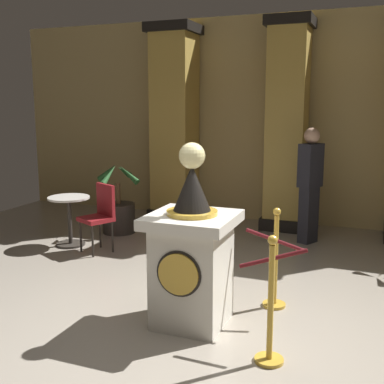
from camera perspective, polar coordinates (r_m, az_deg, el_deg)
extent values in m
plane|color=#9E9384|center=(4.62, 0.86, -16.34)|extent=(10.76, 10.76, 0.00)
cube|color=tan|center=(8.56, 11.77, 8.26)|extent=(10.76, 0.16, 3.57)
cube|color=silver|center=(4.62, 0.00, -9.75)|extent=(0.63, 0.63, 0.97)
cube|color=silver|center=(4.47, 0.00, -3.31)|extent=(0.79, 0.79, 0.10)
cylinder|color=gold|center=(4.29, -1.63, -9.72)|extent=(0.38, 0.03, 0.38)
cylinder|color=black|center=(4.30, -1.58, -9.68)|extent=(0.42, 0.01, 0.42)
cylinder|color=gold|center=(4.45, 0.00, -2.44)|extent=(0.48, 0.48, 0.04)
cone|color=black|center=(4.40, 0.00, 0.52)|extent=(0.35, 0.35, 0.43)
cylinder|color=gold|center=(4.37, 0.00, 3.14)|extent=(0.03, 0.03, 0.06)
sphere|color=beige|center=(4.36, 0.00, 4.32)|extent=(0.24, 0.24, 0.24)
cylinder|color=gold|center=(4.22, 9.10, -19.03)|extent=(0.24, 0.24, 0.03)
cylinder|color=gold|center=(4.00, 9.30, -13.03)|extent=(0.05, 0.05, 0.99)
sphere|color=gold|center=(3.82, 9.53, -5.65)|extent=(0.08, 0.08, 0.08)
cylinder|color=gold|center=(5.22, 9.68, -13.00)|extent=(0.24, 0.24, 0.03)
cylinder|color=gold|center=(5.06, 9.84, -8.11)|extent=(0.05, 0.05, 0.97)
sphere|color=gold|center=(4.92, 10.03, -2.32)|extent=(0.08, 0.08, 0.08)
cylinder|color=#591419|center=(4.16, 9.58, -7.76)|extent=(0.57, 0.13, 0.21)
cylinder|color=#591419|center=(4.70, 9.84, -5.65)|extent=(0.57, 0.13, 0.21)
sphere|color=#591419|center=(4.46, 9.69, -7.75)|extent=(0.04, 0.04, 0.04)
cube|color=black|center=(8.89, -1.99, -2.42)|extent=(0.79, 0.79, 0.20)
cube|color=gold|center=(8.68, -2.06, 8.02)|extent=(0.69, 0.69, 3.43)
cube|color=black|center=(8.76, -2.13, 18.75)|extent=(0.82, 0.82, 0.16)
cube|color=black|center=(8.33, 10.79, -3.49)|extent=(0.70, 0.70, 0.20)
cube|color=gold|center=(8.10, 11.18, 7.66)|extent=(0.61, 0.61, 3.43)
cube|color=black|center=(8.19, 11.60, 19.14)|extent=(0.73, 0.73, 0.16)
cylinder|color=#2D2823|center=(7.95, -8.65, -3.06)|extent=(0.53, 0.53, 0.48)
cylinder|color=brown|center=(7.86, -8.73, -0.17)|extent=(0.08, 0.08, 0.34)
cone|color=#265928|center=(7.68, -7.56, 2.14)|extent=(0.42, 0.16, 0.33)
cone|color=#265928|center=(8.00, -8.08, 2.45)|extent=(0.11, 0.43, 0.28)
cone|color=#265928|center=(7.95, -9.98, 2.35)|extent=(0.41, 0.17, 0.35)
cone|color=#265928|center=(7.64, -9.78, 2.04)|extent=(0.14, 0.41, 0.34)
cube|color=#26262D|center=(7.46, 13.61, -2.64)|extent=(0.29, 0.33, 0.86)
cube|color=#26262D|center=(7.33, 13.86, 3.08)|extent=(0.36, 0.42, 0.64)
sphere|color=tan|center=(7.29, 14.01, 6.49)|extent=(0.23, 0.23, 0.23)
cylinder|color=#332D28|center=(7.44, -14.15, -5.99)|extent=(0.42, 0.42, 0.03)
cylinder|color=#332D28|center=(7.35, -14.27, -3.42)|extent=(0.06, 0.06, 0.72)
cylinder|color=silver|center=(7.27, -14.40, -0.67)|extent=(0.61, 0.61, 0.03)
cylinder|color=black|center=(7.02, -13.04, -5.15)|extent=(0.03, 0.03, 0.45)
cylinder|color=black|center=(6.75, -11.68, -5.72)|extent=(0.03, 0.03, 0.45)
cylinder|color=black|center=(7.18, -10.82, -4.72)|extent=(0.03, 0.03, 0.45)
cylinder|color=black|center=(6.91, -9.40, -5.25)|extent=(0.03, 0.03, 0.45)
cube|color=maroon|center=(6.90, -11.31, -3.16)|extent=(0.53, 0.53, 0.06)
cube|color=maroon|center=(6.93, -10.19, -0.90)|extent=(0.38, 0.22, 0.45)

